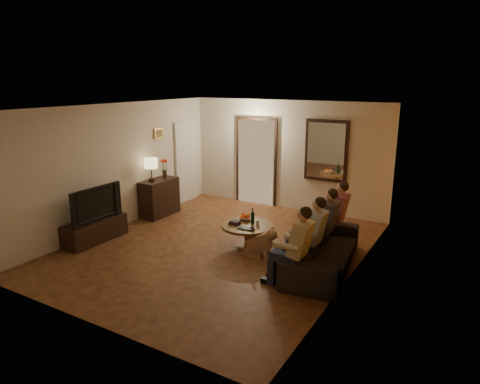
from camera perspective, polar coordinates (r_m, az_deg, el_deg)
The scene contains 33 objects.
floor at distance 8.13m, azimuth -2.92°, elevation -7.36°, with size 5.00×6.00×0.01m, color #3D2110.
ceiling at distance 7.54m, azimuth -3.18°, elevation 11.24°, with size 5.00×6.00×0.01m, color white.
back_wall at distance 10.32m, azimuth 6.18°, elevation 4.89°, with size 5.00×0.02×2.60m, color beige.
front_wall at distance 5.58m, azimuth -20.26°, elevation -4.64°, with size 5.00×0.02×2.60m, color beige.
left_wall at distance 9.32m, azimuth -16.02°, elevation 3.32°, with size 0.02×6.00×2.60m, color beige.
right_wall at distance 6.73m, azimuth 15.04°, elevation -0.94°, with size 0.02×6.00×2.60m, color beige.
orange_accent at distance 6.74m, azimuth 14.95°, elevation -0.93°, with size 0.01×6.00×2.60m, color orange.
kitchen_doorway at distance 10.70m, azimuth 2.18°, elevation 3.95°, with size 1.00×0.06×2.10m, color #FFE0A5.
door_trim at distance 10.69m, azimuth 2.16°, elevation 3.94°, with size 1.12×0.04×2.22m, color black.
fridge_glimpse at distance 10.62m, azimuth 3.38°, elevation 3.03°, with size 0.45×0.03×1.70m, color silver.
mirror_frame at distance 9.89m, azimuth 11.42°, elevation 5.42°, with size 1.00×0.05×1.40m, color black.
mirror_glass at distance 9.86m, azimuth 11.36°, elevation 5.40°, with size 0.86×0.02×1.26m, color white.
white_door at distance 11.03m, azimuth -7.15°, elevation 4.02°, with size 0.06×0.85×2.04m, color white.
framed_art at distance 10.14m, azimuth -10.81°, elevation 7.68°, with size 0.03×0.28×0.24m, color #B28C33.
art_canvas at distance 10.13m, azimuth -10.74°, elevation 7.67°, with size 0.01×0.22×0.18m, color brown.
dresser at distance 10.03m, azimuth -10.70°, elevation -0.73°, with size 0.45×0.95×0.84m, color black.
table_lamp at distance 9.71m, azimuth -11.74°, elevation 2.91°, with size 0.30×0.30×0.54m, color beige, non-canonical shape.
flower_vase at distance 10.04m, azimuth -10.05°, elevation 3.10°, with size 0.14×0.14×0.44m, color red, non-canonical shape.
tv_stand at distance 8.82m, azimuth -18.76°, elevation -4.87°, with size 0.45×1.30×0.43m, color black.
tv at distance 8.66m, azimuth -19.06°, elevation -1.42°, with size 0.15×1.17×0.67m, color black.
sofa at distance 7.32m, azimuth 10.98°, elevation -7.42°, with size 0.89×2.28×0.67m, color black.
person_a at distance 6.47m, azimuth 7.54°, elevation -7.77°, with size 0.60×0.40×1.20m, color tan, non-canonical shape.
person_b at distance 6.99m, azimuth 9.48°, elevation -6.09°, with size 0.60×0.40×1.20m, color tan, non-canonical shape.
person_c at distance 7.52m, azimuth 11.14°, elevation -4.64°, with size 0.60×0.40×1.20m, color tan, non-canonical shape.
person_d at distance 8.06m, azimuth 12.57°, elevation -3.38°, with size 0.60×0.40×1.20m, color tan, non-canonical shape.
dog at distance 7.61m, azimuth 2.56°, elevation -6.68°, with size 0.56×0.24×0.56m, color #A8734D, non-canonical shape.
coffee_table at distance 8.05m, azimuth 1.02°, elevation -5.88°, with size 0.98×0.98×0.45m, color brown.
bowl at distance 8.22m, azimuth 0.68°, elevation -3.51°, with size 0.26×0.26×0.06m, color white.
oranges at distance 8.20m, azimuth 0.68°, elevation -3.06°, with size 0.20×0.20×0.08m, color #FD5B15, non-canonical shape.
wine_bottle at distance 7.98m, azimuth 1.69°, elevation -3.17°, with size 0.07×0.07×0.31m, color black, non-canonical shape.
wine_glass at distance 7.91m, azimuth 2.34°, elevation -4.13°, with size 0.06×0.06×0.10m, color silver.
book_stack at distance 7.98m, azimuth -0.71°, elevation -4.07°, with size 0.20×0.15×0.07m, color black, non-canonical shape.
laptop at distance 7.69m, azimuth 0.65°, elevation -4.99°, with size 0.33×0.21×0.03m, color black.
Camera 1 is at (4.16, -6.28, 3.08)m, focal length 32.00 mm.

